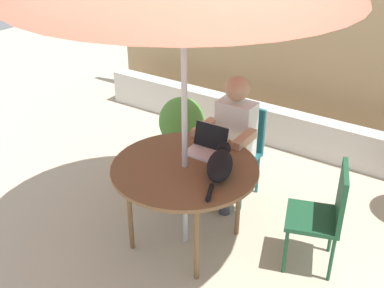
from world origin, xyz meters
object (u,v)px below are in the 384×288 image
Objects in this scene: patio_table at (185,172)px; chair_empty at (326,210)px; laptop at (208,144)px; potted_plant_by_chair at (182,130)px; chair_occupied at (239,145)px; person_seated at (232,135)px; cat at (220,164)px.

chair_empty is (1.03, 0.35, -0.17)m from patio_table.
laptop is 0.39× the size of potted_plant_by_chair.
chair_occupied is at bearing 92.17° from laptop.
person_seated is (-1.03, 0.39, 0.17)m from chair_empty.
potted_plant_by_chair is at bearing 136.92° from cat.
potted_plant_by_chair is at bearing 136.88° from laptop.
chair_empty is 1.13× the size of potted_plant_by_chair.
cat is at bearing -71.60° from chair_occupied.
chair_occupied is 0.74m from potted_plant_by_chair.
chair_empty is 1.12m from person_seated.
chair_occupied is at bearing 151.95° from chair_empty.
patio_table is 0.95× the size of person_seated.
chair_empty is at bearing 21.51° from cat.
laptop reaches higher than chair_occupied.
chair_empty is at bearing 18.92° from patio_table.
laptop reaches higher than chair_empty.
cat reaches higher than chair_empty.
chair_occupied is 1.00× the size of chair_empty.
potted_plant_by_chair is (-1.76, 0.65, -0.09)m from chair_empty.
laptop reaches higher than potted_plant_by_chair.
chair_occupied is (0.00, 0.91, -0.17)m from patio_table.
person_seated reaches higher than chair_empty.
chair_empty is 2.88× the size of laptop.
cat is (0.28, 0.06, 0.14)m from patio_table.
laptop is (0.02, -0.45, 0.11)m from person_seated.
patio_table is at bearing -94.40° from laptop.
laptop is (0.02, 0.30, 0.11)m from patio_table.
patio_table is 0.75m from person_seated.
patio_table is at bearing -168.36° from cat.
person_seated is 0.76m from cat.
patio_table is at bearing -161.08° from chair_empty.
potted_plant_by_chair is (-0.75, 0.70, -0.37)m from laptop.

